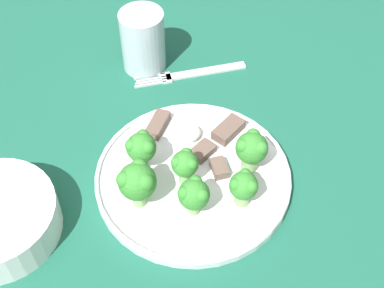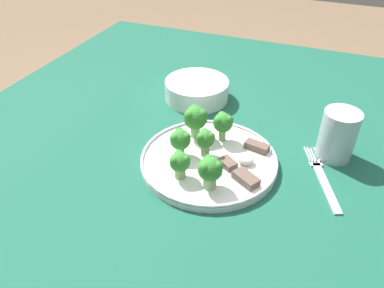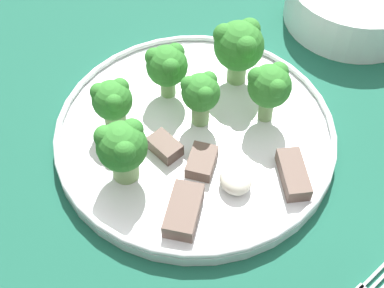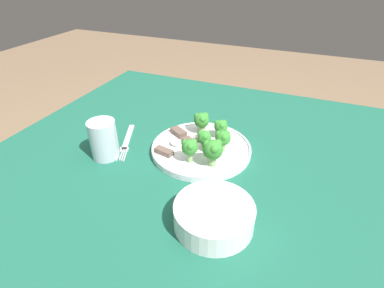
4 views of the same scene
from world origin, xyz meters
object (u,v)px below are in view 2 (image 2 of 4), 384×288
dinner_plate (209,160)px  cream_bowl (197,90)px  drinking_glass (337,137)px  fork (322,178)px

dinner_plate → cream_bowl: cream_bowl is taller
dinner_plate → drinking_glass: size_ratio=2.61×
dinner_plate → drinking_glass: drinking_glass is taller
cream_bowl → drinking_glass: drinking_glass is taller
fork → drinking_glass: bearing=82.3°
dinner_plate → fork: dinner_plate is taller
fork → cream_bowl: cream_bowl is taller
fork → cream_bowl: (-0.33, 0.20, 0.02)m
cream_bowl → drinking_glass: (0.34, -0.12, 0.02)m
cream_bowl → drinking_glass: bearing=-18.7°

